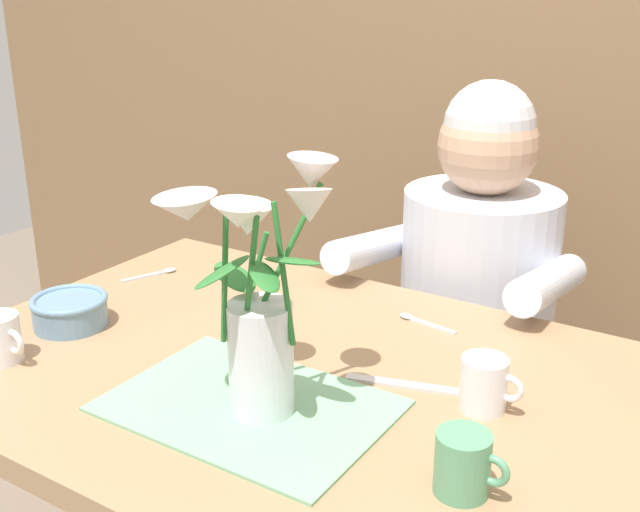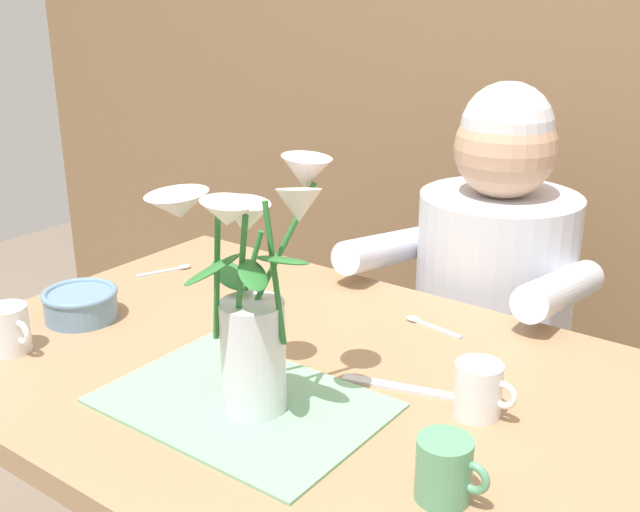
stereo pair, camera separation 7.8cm
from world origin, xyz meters
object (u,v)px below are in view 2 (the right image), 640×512
at_px(seated_person, 489,341).
at_px(ceramic_mug, 479,390).
at_px(coffee_cup, 9,329).
at_px(flower_vase, 251,294).
at_px(tea_cup, 445,469).
at_px(ceramic_bowl, 81,303).
at_px(dinner_knife, 403,388).

bearing_deg(seated_person, ceramic_mug, -71.33).
relative_size(ceramic_mug, coffee_cup, 1.00).
relative_size(flower_vase, tea_cup, 3.94).
xyz_separation_m(ceramic_bowl, tea_cup, (0.78, -0.07, 0.01)).
xyz_separation_m(flower_vase, tea_cup, (0.32, -0.02, -0.14)).
bearing_deg(tea_cup, dinner_knife, 131.40).
bearing_deg(coffee_cup, ceramic_bowl, 95.16).
distance_m(dinner_knife, tea_cup, 0.26).
height_order(flower_vase, ceramic_bowl, flower_vase).
xyz_separation_m(seated_person, ceramic_mug, (0.23, -0.57, 0.22)).
relative_size(flower_vase, ceramic_mug, 3.94).
xyz_separation_m(dinner_knife, ceramic_mug, (0.12, 0.00, 0.04)).
distance_m(ceramic_mug, coffee_cup, 0.77).
relative_size(ceramic_mug, tea_cup, 1.00).
bearing_deg(dinner_knife, coffee_cup, -170.86).
bearing_deg(ceramic_mug, seated_person, 112.03).
bearing_deg(flower_vase, tea_cup, -3.51).
height_order(ceramic_bowl, tea_cup, tea_cup).
distance_m(flower_vase, dinner_knife, 0.29).
xyz_separation_m(ceramic_bowl, coffee_cup, (0.01, -0.15, 0.01)).
bearing_deg(ceramic_bowl, coffee_cup, -84.84).
bearing_deg(tea_cup, coffee_cup, -173.65).
xyz_separation_m(flower_vase, ceramic_mug, (0.27, 0.18, -0.14)).
relative_size(ceramic_bowl, dinner_knife, 0.72).
bearing_deg(ceramic_bowl, seated_person, 54.48).
relative_size(seated_person, coffee_cup, 12.20).
xyz_separation_m(ceramic_mug, coffee_cup, (-0.71, -0.28, 0.00)).
bearing_deg(coffee_cup, seated_person, 60.33).
relative_size(seated_person, tea_cup, 12.20).
bearing_deg(flower_vase, dinner_knife, 50.15).
height_order(seated_person, flower_vase, seated_person).
height_order(flower_vase, tea_cup, flower_vase).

